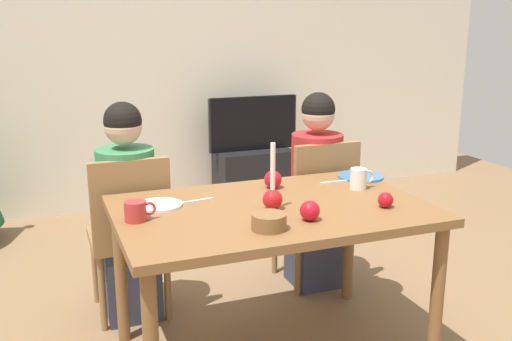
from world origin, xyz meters
TOP-DOWN VIEW (x-y plane):
  - back_wall at (0.00, 2.60)m, footprint 6.40×0.10m
  - dining_table at (0.00, 0.00)m, footprint 1.40×0.90m
  - chair_left at (-0.55, 0.61)m, footprint 0.40×0.40m
  - chair_right at (0.55, 0.61)m, footprint 0.40×0.40m
  - person_left_child at (-0.55, 0.64)m, footprint 0.30×0.30m
  - person_right_child at (0.55, 0.64)m, footprint 0.30×0.30m
  - tv_stand at (0.78, 2.30)m, footprint 0.64×0.40m
  - tv at (0.78, 2.30)m, footprint 0.79×0.05m
  - candle_centerpiece at (-0.01, -0.04)m, footprint 0.09×0.09m
  - plate_left at (-0.47, 0.19)m, footprint 0.21×0.21m
  - plate_right at (0.64, 0.30)m, footprint 0.25×0.25m
  - mug_left at (-0.60, 0.02)m, footprint 0.13×0.09m
  - mug_right at (0.51, 0.11)m, footprint 0.13×0.08m
  - fork_left at (-0.31, 0.19)m, footprint 0.18×0.04m
  - fork_right at (0.47, 0.25)m, footprint 0.18×0.02m
  - bowl_walnuts at (-0.12, -0.27)m, footprint 0.14×0.14m
  - apple_near_candle at (0.47, -0.19)m, footprint 0.07×0.07m
  - apple_by_left_plate at (0.08, -0.23)m, footprint 0.09×0.09m
  - apple_by_right_mug at (0.12, 0.27)m, footprint 0.09×0.09m

SIDE VIEW (x-z plane):
  - tv_stand at x=0.78m, z-range 0.00..0.48m
  - chair_left at x=-0.55m, z-range 0.06..0.96m
  - chair_right at x=0.55m, z-range 0.06..0.96m
  - person_left_child at x=-0.55m, z-range -0.02..1.16m
  - person_right_child at x=0.55m, z-range -0.02..1.16m
  - dining_table at x=0.00m, z-range 0.29..1.04m
  - tv at x=0.78m, z-range 0.48..0.94m
  - fork_left at x=-0.31m, z-range 0.75..0.76m
  - fork_right at x=0.47m, z-range 0.75..0.76m
  - plate_left at x=-0.47m, z-range 0.75..0.76m
  - plate_right at x=0.64m, z-range 0.75..0.76m
  - bowl_walnuts at x=-0.12m, z-range 0.75..0.82m
  - apple_near_candle at x=0.47m, z-range 0.75..0.82m
  - apple_by_left_plate at x=0.08m, z-range 0.75..0.84m
  - mug_left at x=-0.60m, z-range 0.75..0.84m
  - apple_by_right_mug at x=0.12m, z-range 0.75..0.84m
  - mug_right at x=0.51m, z-range 0.75..0.85m
  - candle_centerpiece at x=-0.01m, z-range 0.66..0.96m
  - back_wall at x=0.00m, z-range 0.00..2.60m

